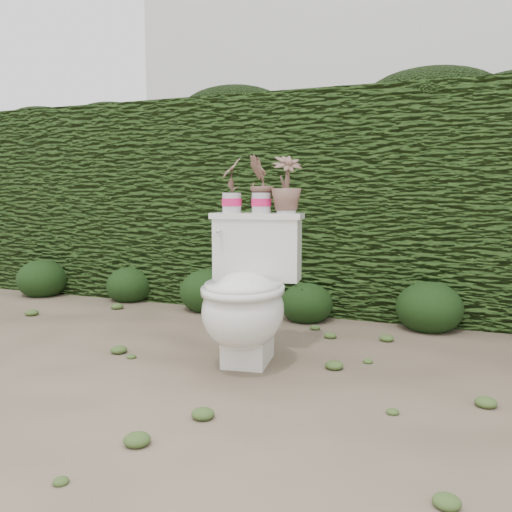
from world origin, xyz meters
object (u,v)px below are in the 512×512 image
at_px(potted_plant_right, 286,186).
at_px(potted_plant_left, 232,187).
at_px(toilet, 247,297).
at_px(potted_plant_center, 261,186).

bearing_deg(potted_plant_right, potted_plant_left, 153.00).
distance_m(potted_plant_left, potted_plant_right, 0.31).
distance_m(toilet, potted_plant_right, 0.64).
height_order(toilet, potted_plant_right, potted_plant_right).
distance_m(potted_plant_left, potted_plant_center, 0.17).
distance_m(potted_plant_center, potted_plant_right, 0.14).
distance_m(toilet, potted_plant_center, 0.62).
height_order(potted_plant_center, potted_plant_right, potted_plant_center).
bearing_deg(potted_plant_left, potted_plant_center, 70.61).
bearing_deg(toilet, potted_plant_right, 56.17).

